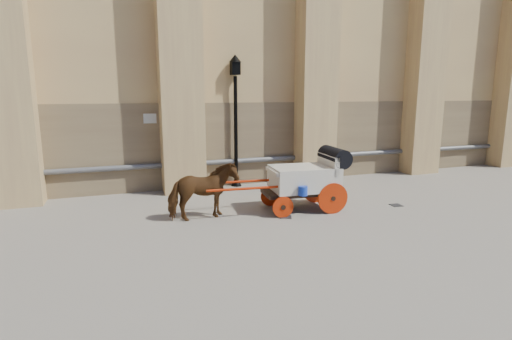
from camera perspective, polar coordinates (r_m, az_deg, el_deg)
name	(u,v)px	position (r m, az deg, el deg)	size (l,w,h in m)	color
ground	(244,218)	(10.86, -1.69, -6.94)	(90.00, 90.00, 0.00)	slate
horse	(203,192)	(10.68, -7.59, -3.08)	(0.82, 1.81, 1.53)	#583417
carriage	(309,177)	(11.60, 7.52, -0.95)	(4.16, 1.52, 1.79)	black
street_lamp	(236,118)	(14.27, -2.92, 7.50)	(0.43, 0.43, 4.64)	black
drain_grate_near	(286,217)	(10.99, 4.25, -6.71)	(0.32, 0.32, 0.01)	black
drain_grate_far	(396,205)	(12.80, 19.38, -4.76)	(0.32, 0.32, 0.01)	black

